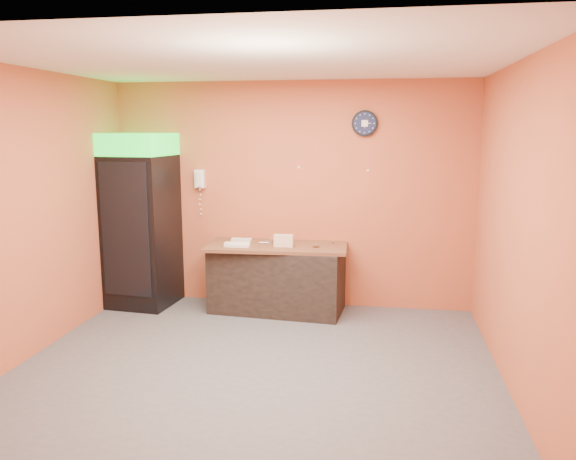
# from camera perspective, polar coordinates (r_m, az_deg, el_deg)

# --- Properties ---
(floor) EXTENTS (4.50, 4.50, 0.00)m
(floor) POSITION_cam_1_polar(r_m,az_deg,el_deg) (5.50, -3.15, -13.58)
(floor) COLOR #47474C
(floor) RESTS_ON ground
(back_wall) EXTENTS (4.50, 0.02, 2.80)m
(back_wall) POSITION_cam_1_polar(r_m,az_deg,el_deg) (7.04, 0.29, 3.57)
(back_wall) COLOR #BB5B34
(back_wall) RESTS_ON floor
(left_wall) EXTENTS (0.02, 4.00, 2.80)m
(left_wall) POSITION_cam_1_polar(r_m,az_deg,el_deg) (6.01, -24.74, 1.45)
(left_wall) COLOR #BB5B34
(left_wall) RESTS_ON floor
(right_wall) EXTENTS (0.02, 4.00, 2.80)m
(right_wall) POSITION_cam_1_polar(r_m,az_deg,el_deg) (5.10, 22.18, 0.22)
(right_wall) COLOR #BB5B34
(right_wall) RESTS_ON floor
(ceiling) EXTENTS (4.50, 4.00, 0.02)m
(ceiling) POSITION_cam_1_polar(r_m,az_deg,el_deg) (5.06, -3.47, 16.80)
(ceiling) COLOR white
(ceiling) RESTS_ON back_wall
(beverage_cooler) EXTENTS (0.82, 0.83, 2.17)m
(beverage_cooler) POSITION_cam_1_polar(r_m,az_deg,el_deg) (7.24, -14.80, 0.68)
(beverage_cooler) COLOR black
(beverage_cooler) RESTS_ON floor
(prep_counter) EXTENTS (1.64, 0.83, 0.79)m
(prep_counter) POSITION_cam_1_polar(r_m,az_deg,el_deg) (6.91, -1.11, -5.04)
(prep_counter) COLOR black
(prep_counter) RESTS_ON floor
(wall_clock) EXTENTS (0.31, 0.06, 0.31)m
(wall_clock) POSITION_cam_1_polar(r_m,az_deg,el_deg) (6.88, 7.81, 10.69)
(wall_clock) COLOR black
(wall_clock) RESTS_ON back_wall
(wall_phone) EXTENTS (0.13, 0.11, 0.23)m
(wall_phone) POSITION_cam_1_polar(r_m,az_deg,el_deg) (7.25, -8.96, 5.15)
(wall_phone) COLOR white
(wall_phone) RESTS_ON back_wall
(butcher_paper) EXTENTS (1.72, 0.84, 0.04)m
(butcher_paper) POSITION_cam_1_polar(r_m,az_deg,el_deg) (6.81, -1.13, -1.66)
(butcher_paper) COLOR brown
(butcher_paper) RESTS_ON prep_counter
(sub_roll_stack) EXTENTS (0.23, 0.08, 0.15)m
(sub_roll_stack) POSITION_cam_1_polar(r_m,az_deg,el_deg) (6.67, -0.45, -1.10)
(sub_roll_stack) COLOR beige
(sub_roll_stack) RESTS_ON butcher_paper
(wrapped_sandwich_left) EXTENTS (0.31, 0.15, 0.04)m
(wrapped_sandwich_left) POSITION_cam_1_polar(r_m,az_deg,el_deg) (6.74, -5.20, -1.47)
(wrapped_sandwich_left) COLOR silver
(wrapped_sandwich_left) RESTS_ON butcher_paper
(wrapped_sandwich_mid) EXTENTS (0.26, 0.11, 0.04)m
(wrapped_sandwich_mid) POSITION_cam_1_polar(r_m,az_deg,el_deg) (6.70, -4.99, -1.57)
(wrapped_sandwich_mid) COLOR silver
(wrapped_sandwich_mid) RESTS_ON butcher_paper
(wrapped_sandwich_right) EXTENTS (0.25, 0.10, 0.04)m
(wrapped_sandwich_right) POSITION_cam_1_polar(r_m,az_deg,el_deg) (7.02, -4.75, -1.01)
(wrapped_sandwich_right) COLOR silver
(wrapped_sandwich_right) RESTS_ON butcher_paper
(kitchen_tool) EXTENTS (0.06, 0.06, 0.06)m
(kitchen_tool) POSITION_cam_1_polar(r_m,az_deg,el_deg) (6.87, -1.76, -1.16)
(kitchen_tool) COLOR silver
(kitchen_tool) RESTS_ON butcher_paper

